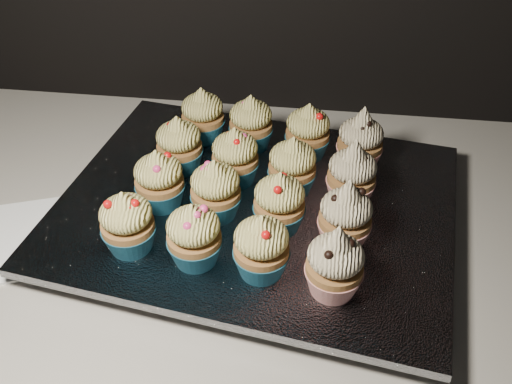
% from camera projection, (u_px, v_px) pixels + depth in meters
% --- Properties ---
extents(worktop, '(2.44, 0.64, 0.04)m').
position_uv_depth(worktop, '(389.00, 248.00, 0.75)').
color(worktop, beige).
rests_on(worktop, cabinet).
extents(napkin, '(0.19, 0.19, 0.00)m').
position_uv_depth(napkin, '(33.00, 238.00, 0.73)').
color(napkin, white).
rests_on(napkin, worktop).
extents(baking_tray, '(0.51, 0.42, 0.02)m').
position_uv_depth(baking_tray, '(256.00, 215.00, 0.75)').
color(baking_tray, black).
rests_on(baking_tray, worktop).
extents(foil_lining, '(0.55, 0.46, 0.01)m').
position_uv_depth(foil_lining, '(256.00, 205.00, 0.74)').
color(foil_lining, silver).
rests_on(foil_lining, baking_tray).
extents(cupcake_0, '(0.06, 0.06, 0.08)m').
position_uv_depth(cupcake_0, '(127.00, 223.00, 0.65)').
color(cupcake_0, '#195B78').
rests_on(cupcake_0, foil_lining).
extents(cupcake_1, '(0.06, 0.06, 0.08)m').
position_uv_depth(cupcake_1, '(194.00, 236.00, 0.63)').
color(cupcake_1, '#195B78').
rests_on(cupcake_1, foil_lining).
extents(cupcake_2, '(0.06, 0.06, 0.08)m').
position_uv_depth(cupcake_2, '(261.00, 247.00, 0.62)').
color(cupcake_2, '#195B78').
rests_on(cupcake_2, foil_lining).
extents(cupcake_3, '(0.06, 0.06, 0.10)m').
position_uv_depth(cupcake_3, '(335.00, 264.00, 0.60)').
color(cupcake_3, '#AB1D17').
rests_on(cupcake_3, foil_lining).
extents(cupcake_4, '(0.06, 0.06, 0.08)m').
position_uv_depth(cupcake_4, '(159.00, 180.00, 0.71)').
color(cupcake_4, '#195B78').
rests_on(cupcake_4, foil_lining).
extents(cupcake_5, '(0.06, 0.06, 0.08)m').
position_uv_depth(cupcake_5, '(216.00, 191.00, 0.69)').
color(cupcake_5, '#195B78').
rests_on(cupcake_5, foil_lining).
extents(cupcake_6, '(0.06, 0.06, 0.08)m').
position_uv_depth(cupcake_6, '(279.00, 203.00, 0.68)').
color(cupcake_6, '#195B78').
rests_on(cupcake_6, foil_lining).
extents(cupcake_7, '(0.06, 0.06, 0.10)m').
position_uv_depth(cupcake_7, '(345.00, 216.00, 0.66)').
color(cupcake_7, '#AB1D17').
rests_on(cupcake_7, foil_lining).
extents(cupcake_8, '(0.06, 0.06, 0.08)m').
position_uv_depth(cupcake_8, '(179.00, 145.00, 0.77)').
color(cupcake_8, '#195B78').
rests_on(cupcake_8, foil_lining).
extents(cupcake_9, '(0.06, 0.06, 0.08)m').
position_uv_depth(cupcake_9, '(235.00, 157.00, 0.75)').
color(cupcake_9, '#195B78').
rests_on(cupcake_9, foil_lining).
extents(cupcake_10, '(0.06, 0.06, 0.08)m').
position_uv_depth(cupcake_10, '(292.00, 167.00, 0.73)').
color(cupcake_10, '#195B78').
rests_on(cupcake_10, foil_lining).
extents(cupcake_11, '(0.06, 0.06, 0.10)m').
position_uv_depth(cupcake_11, '(352.00, 175.00, 0.72)').
color(cupcake_11, '#AB1D17').
rests_on(cupcake_11, foil_lining).
extents(cupcake_12, '(0.06, 0.06, 0.08)m').
position_uv_depth(cupcake_12, '(203.00, 116.00, 0.83)').
color(cupcake_12, '#195B78').
rests_on(cupcake_12, foil_lining).
extents(cupcake_13, '(0.06, 0.06, 0.08)m').
position_uv_depth(cupcake_13, '(251.00, 124.00, 0.81)').
color(cupcake_13, '#195B78').
rests_on(cupcake_13, foil_lining).
extents(cupcake_14, '(0.06, 0.06, 0.08)m').
position_uv_depth(cupcake_14, '(308.00, 132.00, 0.79)').
color(cupcake_14, '#195B78').
rests_on(cupcake_14, foil_lining).
extents(cupcake_15, '(0.06, 0.06, 0.10)m').
position_uv_depth(cupcake_15, '(360.00, 141.00, 0.77)').
color(cupcake_15, '#AB1D17').
rests_on(cupcake_15, foil_lining).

